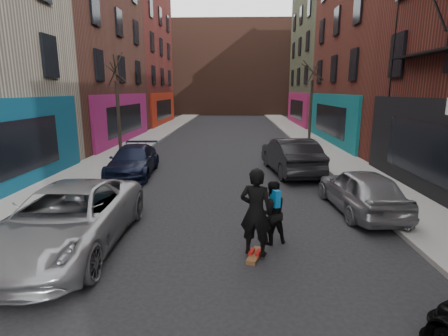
# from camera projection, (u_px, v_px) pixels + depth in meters

# --- Properties ---
(sidewalk_left) EXTENTS (2.50, 84.00, 0.13)m
(sidewalk_left) POSITION_uv_depth(u_px,v_px,m) (162.00, 131.00, 32.59)
(sidewalk_left) COLOR gray
(sidewalk_left) RESTS_ON ground
(sidewalk_right) EXTENTS (2.50, 84.00, 0.13)m
(sidewalk_right) POSITION_uv_depth(u_px,v_px,m) (296.00, 131.00, 32.19)
(sidewalk_right) COLOR gray
(sidewalk_right) RESTS_ON ground
(building_far) EXTENTS (40.00, 10.00, 14.00)m
(building_far) POSITION_uv_depth(u_px,v_px,m) (232.00, 70.00, 56.24)
(building_far) COLOR #47281E
(building_far) RESTS_ON ground
(tree_left_far) EXTENTS (2.00, 2.00, 6.50)m
(tree_left_far) POSITION_uv_depth(u_px,v_px,m) (117.00, 97.00, 20.16)
(tree_left_far) COLOR black
(tree_left_far) RESTS_ON sidewalk_left
(tree_right_far) EXTENTS (2.00, 2.00, 6.80)m
(tree_right_far) POSITION_uv_depth(u_px,v_px,m) (311.00, 93.00, 25.58)
(tree_right_far) COLOR black
(tree_right_far) RESTS_ON sidewalk_right
(parked_left_far) EXTENTS (2.63, 5.52, 1.52)m
(parked_left_far) POSITION_uv_depth(u_px,v_px,m) (68.00, 219.00, 8.36)
(parked_left_far) COLOR #92949A
(parked_left_far) RESTS_ON ground
(parked_left_end) EXTENTS (2.15, 4.65, 1.32)m
(parked_left_end) POSITION_uv_depth(u_px,v_px,m) (133.00, 161.00, 15.69)
(parked_left_end) COLOR black
(parked_left_end) RESTS_ON ground
(parked_right_far) EXTENTS (1.97, 4.24, 1.41)m
(parked_right_far) POSITION_uv_depth(u_px,v_px,m) (361.00, 190.00, 10.93)
(parked_right_far) COLOR gray
(parked_right_far) RESTS_ON ground
(parked_right_end) EXTENTS (2.38, 5.16, 1.64)m
(parked_right_end) POSITION_uv_depth(u_px,v_px,m) (291.00, 156.00, 16.07)
(parked_right_end) COLOR black
(parked_right_end) RESTS_ON ground
(skateboard) EXTENTS (0.45, 0.83, 0.10)m
(skateboard) POSITION_uv_depth(u_px,v_px,m) (255.00, 256.00, 8.03)
(skateboard) COLOR brown
(skateboard) RESTS_ON ground
(skateboarder) EXTENTS (0.85, 0.68, 2.02)m
(skateboarder) POSITION_uv_depth(u_px,v_px,m) (256.00, 212.00, 7.80)
(skateboarder) COLOR black
(skateboarder) RESTS_ON skateboard
(pedestrian) EXTENTS (0.95, 0.85, 1.61)m
(pedestrian) POSITION_uv_depth(u_px,v_px,m) (271.00, 212.00, 8.64)
(pedestrian) COLOR black
(pedestrian) RESTS_ON ground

